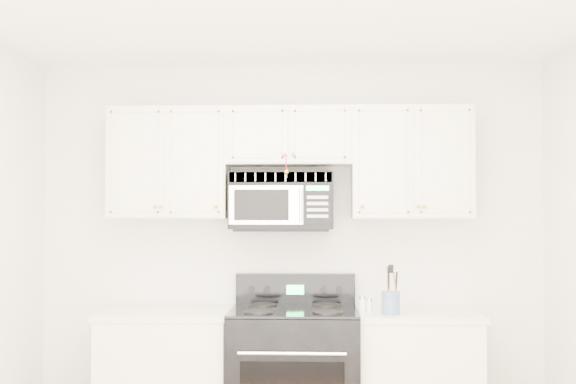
{
  "coord_description": "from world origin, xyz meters",
  "views": [
    {
      "loc": [
        0.18,
        -3.3,
        1.57
      ],
      "look_at": [
        0.0,
        1.3,
        1.69
      ],
      "focal_mm": 45.0,
      "sensor_mm": 36.0,
      "label": 1
    }
  ],
  "objects": [
    {
      "name": "shaker_pepper",
      "position": [
        0.48,
        1.35,
        0.97
      ],
      "size": [
        0.04,
        0.04,
        0.1
      ],
      "color": "silver",
      "rests_on": "base_cabinet_right"
    },
    {
      "name": "microwave",
      "position": [
        -0.05,
        1.57,
        1.64
      ],
      "size": [
        0.69,
        0.4,
        0.38
      ],
      "color": "black",
      "rests_on": "ground"
    },
    {
      "name": "room",
      "position": [
        0.0,
        0.0,
        1.3
      ],
      "size": [
        3.51,
        3.51,
        2.61
      ],
      "color": "olive",
      "rests_on": "ground"
    },
    {
      "name": "upper_cabinets",
      "position": [
        -0.0,
        1.58,
        1.93
      ],
      "size": [
        2.44,
        0.37,
        0.75
      ],
      "color": "silver",
      "rests_on": "ground"
    },
    {
      "name": "range",
      "position": [
        0.03,
        1.4,
        0.48
      ],
      "size": [
        0.82,
        0.75,
        1.14
      ],
      "color": "black",
      "rests_on": "ground"
    },
    {
      "name": "utensil_crock",
      "position": [
        0.65,
        1.27,
        1.0
      ],
      "size": [
        0.11,
        0.11,
        0.31
      ],
      "color": "slate",
      "rests_on": "base_cabinet_right"
    },
    {
      "name": "shaker_salt",
      "position": [
        0.52,
        1.35,
        0.97
      ],
      "size": [
        0.04,
        0.04,
        0.09
      ],
      "color": "silver",
      "rests_on": "base_cabinet_right"
    }
  ]
}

